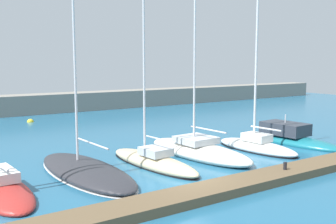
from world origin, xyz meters
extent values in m
plane|color=#236084|center=(0.00, 0.00, 0.00)|extent=(120.00, 120.00, 0.00)
cube|color=brown|center=(0.00, -2.15, 0.23)|extent=(32.28, 1.96, 0.47)
cube|color=gray|center=(0.00, 34.67, 1.23)|extent=(108.00, 3.53, 2.46)
cylinder|color=silver|center=(-8.78, 3.47, 1.59)|extent=(0.31, 2.58, 0.13)
ellipsoid|color=#2D2D33|center=(-3.88, 4.80, 0.22)|extent=(3.97, 10.37, 0.93)
ellipsoid|color=silver|center=(-3.88, 4.80, 0.02)|extent=(4.01, 10.47, 0.12)
cylinder|color=silver|center=(-3.93, 5.84, 8.77)|extent=(0.15, 0.15, 16.18)
cylinder|color=silver|center=(-3.82, 3.76, 2.04)|extent=(0.31, 3.72, 0.10)
ellipsoid|color=beige|center=(0.53, 4.35, 0.22)|extent=(2.83, 8.55, 1.00)
ellipsoid|color=black|center=(0.53, 4.35, 0.02)|extent=(2.85, 8.64, 0.12)
cylinder|color=silver|center=(0.45, 5.25, 7.84)|extent=(0.14, 0.14, 14.24)
cylinder|color=silver|center=(0.60, 3.58, 1.83)|extent=(0.36, 2.89, 0.10)
cube|color=silver|center=(0.56, 4.06, 0.97)|extent=(1.69, 2.00, 0.51)
ellipsoid|color=silver|center=(4.62, 4.87, 0.31)|extent=(3.93, 9.96, 1.12)
cylinder|color=silver|center=(4.59, 5.34, 8.85)|extent=(0.14, 0.14, 15.96)
cylinder|color=silver|center=(4.69, 3.90, 2.00)|extent=(0.33, 3.50, 0.10)
cube|color=silver|center=(4.61, 5.11, 1.10)|extent=(2.56, 2.66, 0.45)
ellipsoid|color=white|center=(9.33, 3.75, 0.23)|extent=(2.86, 7.20, 0.93)
ellipsoid|color=black|center=(9.33, 3.75, 0.02)|extent=(2.89, 7.27, 0.12)
cylinder|color=silver|center=(9.31, 4.01, 6.16)|extent=(0.17, 0.17, 10.93)
cylinder|color=silver|center=(9.39, 2.96, 1.76)|extent=(0.32, 2.71, 0.12)
cube|color=silver|center=(9.33, 3.77, 0.98)|extent=(1.50, 2.11, 0.57)
ellipsoid|color=#19707F|center=(13.72, 3.87, 0.10)|extent=(3.21, 8.74, 1.04)
cube|color=#333842|center=(13.66, 4.70, 1.11)|extent=(2.49, 3.79, 0.98)
cube|color=black|center=(13.63, 5.17, 1.26)|extent=(2.08, 1.05, 0.55)
cylinder|color=silver|center=(13.66, 4.70, 1.94)|extent=(0.08, 0.08, 0.68)
sphere|color=yellow|center=(-1.08, 27.52, 0.00)|extent=(0.72, 0.72, 0.72)
cylinder|color=black|center=(5.42, -2.15, 0.69)|extent=(0.20, 0.20, 0.44)
camera|label=1|loc=(-12.41, -16.65, 6.61)|focal=42.11mm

